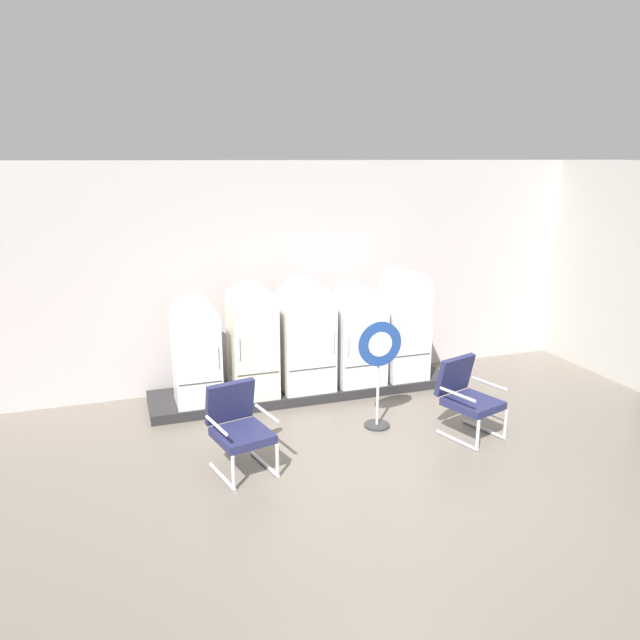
% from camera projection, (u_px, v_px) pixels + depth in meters
% --- Properties ---
extents(ground, '(12.00, 10.00, 0.05)m').
position_uv_depth(ground, '(394.00, 504.00, 6.00)').
color(ground, '#6C6358').
extents(back_wall, '(11.76, 0.12, 3.24)m').
position_uv_depth(back_wall, '(290.00, 273.00, 8.93)').
color(back_wall, beige).
rests_on(back_wall, ground).
extents(side_wall_right, '(0.16, 2.20, 3.24)m').
position_uv_depth(side_wall_right, '(605.00, 271.00, 9.29)').
color(side_wall_right, beige).
rests_on(side_wall_right, ground).
extents(display_plinth, '(4.30, 0.95, 0.13)m').
position_uv_depth(display_plinth, '(303.00, 389.00, 8.75)').
color(display_plinth, '#292729').
rests_on(display_plinth, ground).
extents(refrigerator_0, '(0.59, 0.62, 1.42)m').
position_uv_depth(refrigerator_0, '(196.00, 347.00, 7.94)').
color(refrigerator_0, white).
rests_on(refrigerator_0, display_plinth).
extents(refrigerator_1, '(0.61, 0.62, 1.55)m').
position_uv_depth(refrigerator_1, '(252.00, 337.00, 8.16)').
color(refrigerator_1, silver).
rests_on(refrigerator_1, display_plinth).
extents(refrigerator_2, '(0.71, 0.66, 1.56)m').
position_uv_depth(refrigerator_2, '(305.00, 332.00, 8.41)').
color(refrigerator_2, white).
rests_on(refrigerator_2, display_plinth).
extents(refrigerator_3, '(0.68, 0.65, 1.42)m').
position_uv_depth(refrigerator_3, '(358.00, 332.00, 8.67)').
color(refrigerator_3, white).
rests_on(refrigerator_3, display_plinth).
extents(refrigerator_4, '(0.60, 0.62, 1.61)m').
position_uv_depth(refrigerator_4, '(404.00, 320.00, 8.85)').
color(refrigerator_4, white).
rests_on(refrigerator_4, display_plinth).
extents(armchair_left, '(0.72, 0.81, 0.94)m').
position_uv_depth(armchair_left, '(238.00, 425.00, 6.51)').
color(armchair_left, silver).
rests_on(armchair_left, ground).
extents(armchair_right, '(0.75, 0.84, 0.94)m').
position_uv_depth(armchair_right, '(467.00, 395.00, 7.35)').
color(armchair_right, silver).
rests_on(armchair_right, ground).
extents(sign_stand, '(0.56, 0.32, 1.37)m').
position_uv_depth(sign_stand, '(379.00, 372.00, 7.48)').
color(sign_stand, '#2D2D30').
rests_on(sign_stand, ground).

